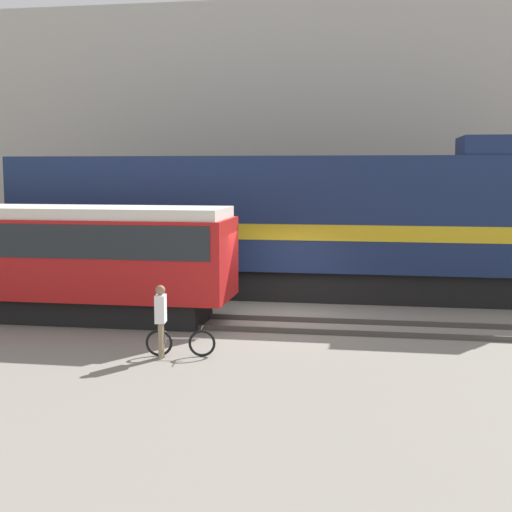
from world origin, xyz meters
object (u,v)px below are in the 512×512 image
object	(u,v)px
freight_locomotive	(279,223)
bicycle	(181,343)
streetcar	(24,254)
person	(161,314)

from	to	relation	value
freight_locomotive	bicycle	bearing A→B (deg)	-97.60
streetcar	freight_locomotive	bearing A→B (deg)	35.95
streetcar	bicycle	distance (m)	6.70
streetcar	person	size ratio (longest dim) A/B	7.18
freight_locomotive	person	bearing A→B (deg)	-100.04
bicycle	person	distance (m)	0.83
bicycle	person	bearing A→B (deg)	-153.09
bicycle	person	size ratio (longest dim) A/B	0.96
streetcar	person	xyz separation A→B (m)	(5.17, -3.62, -0.82)
person	bicycle	bearing A→B (deg)	26.91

